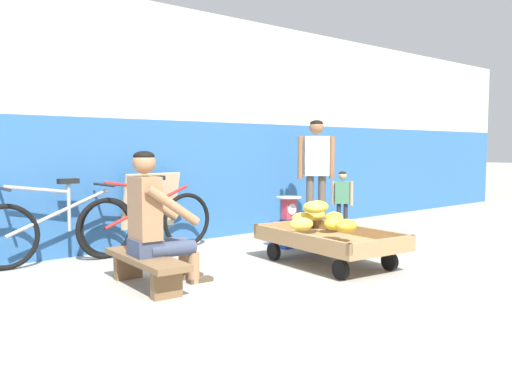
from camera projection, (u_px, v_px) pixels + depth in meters
name	position (u px, v px, depth m)	size (l,w,h in m)	color
ground_plane	(367.00, 292.00, 4.33)	(80.00, 80.00, 0.00)	#A39E93
back_wall	(164.00, 127.00, 6.54)	(16.00, 0.30, 2.85)	#2D609E
banana_cart	(329.00, 241.00, 5.33)	(1.00, 1.53, 0.36)	#99754C
banana_pile	(320.00, 217.00, 5.50)	(0.93, 1.01, 0.26)	yellow
low_bench	(146.00, 264.00, 4.46)	(0.40, 1.12, 0.27)	brown
vendor_seated	(155.00, 219.00, 4.48)	(0.71, 0.52, 1.14)	#9E704C
plastic_crate	(289.00, 234.00, 6.35)	(0.36, 0.28, 0.30)	#234CA8
weighing_scale	(289.00, 208.00, 6.32)	(0.30, 0.30, 0.29)	#28282D
bicycle_near_left	(59.00, 229.00, 5.39)	(1.66, 0.48, 0.86)	black
bicycle_far_left	(148.00, 221.00, 5.96)	(1.66, 0.48, 0.86)	black
sign_board	(150.00, 210.00, 6.27)	(0.70, 0.24, 0.88)	#C6B289
customer_adult	(316.00, 164.00, 7.09)	(0.40, 0.36, 1.53)	brown
customer_child	(342.00, 197.00, 6.96)	(0.19, 0.23, 0.86)	#232328
shopping_bag	(323.00, 238.00, 6.22)	(0.18, 0.12, 0.24)	#3370B7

